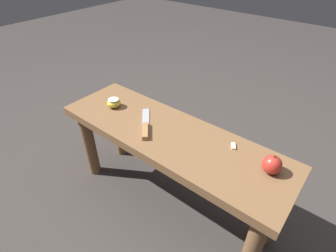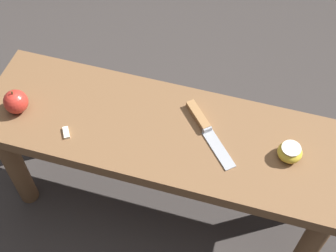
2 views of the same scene
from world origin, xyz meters
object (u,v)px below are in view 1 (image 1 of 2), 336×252
object	(u,v)px
wooden_bench	(169,149)
knife	(145,127)
apple_cut	(114,103)
apple_whole	(272,165)

from	to	relation	value
wooden_bench	knife	distance (m)	0.15
apple_cut	knife	bearing A→B (deg)	-8.18
apple_whole	apple_cut	distance (m)	0.76
wooden_bench	apple_whole	world-z (taller)	apple_whole
knife	apple_whole	bearing A→B (deg)	-121.91
knife	apple_cut	xyz separation A→B (m)	(-0.24, 0.03, 0.01)
wooden_bench	apple_whole	bearing A→B (deg)	6.79
apple_whole	apple_cut	world-z (taller)	apple_whole
apple_whole	apple_cut	xyz separation A→B (m)	(-0.76, -0.06, -0.01)
knife	apple_cut	distance (m)	0.24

